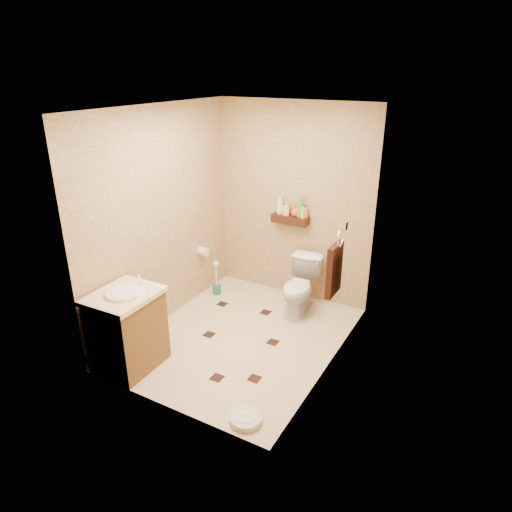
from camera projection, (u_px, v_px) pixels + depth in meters
The scene contains 19 objects.
ground at pixel (242, 338), 4.98m from camera, with size 2.50×2.50×0.00m, color beige.
wall_back at pixel (293, 203), 5.52m from camera, with size 2.00×0.04×2.40m, color tan.
wall_front at pixel (156, 283), 3.50m from camera, with size 2.00×0.04×2.40m, color tan.
wall_left at pixel (161, 219), 4.96m from camera, with size 0.04×2.50×2.40m, color tan.
wall_right at pixel (336, 253), 4.06m from camera, with size 0.04×2.50×2.40m, color tan.
ceiling at pixel (238, 107), 4.05m from camera, with size 2.00×2.50×0.02m, color white.
wall_shelf at pixel (290, 219), 5.52m from camera, with size 0.46×0.14×0.10m, color #34170E.
floor_accents at pixel (240, 338), 4.95m from camera, with size 1.18×1.43×0.01m.
toilet at pixel (300, 287), 5.38m from camera, with size 0.37×0.65×0.66m, color white.
vanity at pixel (128, 329), 4.37m from camera, with size 0.55×0.66×0.92m.
bathroom_scale at pixel (246, 419), 3.80m from camera, with size 0.31×0.31×0.06m.
toilet_brush at pixel (217, 282), 5.87m from camera, with size 0.11×0.11×0.46m.
towel_ring at pixel (335, 267), 4.40m from camera, with size 0.12×0.30×0.76m.
toilet_paper at pixel (203, 251), 5.69m from camera, with size 0.12×0.11×0.12m.
bottle_a at pixel (280, 205), 5.52m from camera, with size 0.09×0.09×0.23m, color beige.
bottle_b at pixel (286, 208), 5.50m from camera, with size 0.07×0.08×0.17m, color yellow.
bottle_c at pixel (296, 210), 5.44m from camera, with size 0.12×0.12×0.15m, color red.
bottle_d at pixel (300, 206), 5.39m from camera, with size 0.10×0.10×0.26m, color green.
bottle_e at pixel (303, 210), 5.39m from camera, with size 0.08×0.08×0.18m, color #EEBA4F.
Camera 1 is at (2.21, -3.63, 2.75)m, focal length 32.00 mm.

